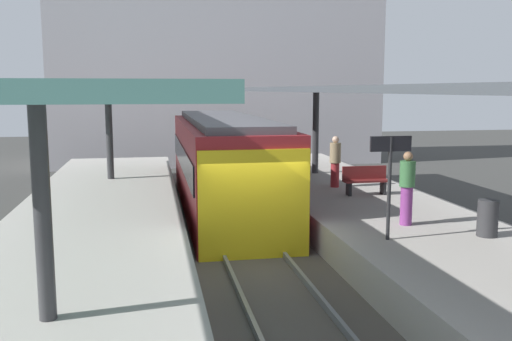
{
  "coord_description": "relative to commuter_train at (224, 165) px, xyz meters",
  "views": [
    {
      "loc": [
        -2.31,
        -12.73,
        4.17
      ],
      "look_at": [
        0.75,
        3.71,
        1.74
      ],
      "focal_mm": 39.27,
      "sensor_mm": 36.0,
      "label": 1
    }
  ],
  "objects": [
    {
      "name": "passenger_mid_platform",
      "position": [
        3.54,
        -6.0,
        0.18
      ],
      "size": [
        0.36,
        0.36,
        1.74
      ],
      "color": "#7A337A",
      "rests_on": "platform_right"
    },
    {
      "name": "ground_plane",
      "position": [
        0.0,
        -5.31,
        -1.73
      ],
      "size": [
        80.0,
        80.0,
        0.0
      ],
      "primitive_type": "plane",
      "color": "#383835"
    },
    {
      "name": "platform_right",
      "position": [
        3.8,
        -5.31,
        -1.23
      ],
      "size": [
        4.4,
        28.0,
        1.0
      ],
      "primitive_type": "cube",
      "color": "#ADA8A0",
      "rests_on": "ground_plane"
    },
    {
      "name": "platform_sign",
      "position": [
        2.57,
        -7.15,
        0.9
      ],
      "size": [
        0.9,
        0.08,
        2.21
      ],
      "color": "#262628",
      "rests_on": "platform_right"
    },
    {
      "name": "canopy_left",
      "position": [
        -3.8,
        -3.91,
        2.39
      ],
      "size": [
        4.18,
        21.0,
        3.24
      ],
      "color": "#333335",
      "rests_on": "platform_left"
    },
    {
      "name": "platform_left",
      "position": [
        -3.8,
        -5.31,
        -1.23
      ],
      "size": [
        4.4,
        28.0,
        1.0
      ],
      "primitive_type": "cube",
      "color": "#ADA8A0",
      "rests_on": "ground_plane"
    },
    {
      "name": "litter_bin",
      "position": [
        4.82,
        -7.29,
        -0.33
      ],
      "size": [
        0.44,
        0.44,
        0.8
      ],
      "primitive_type": "cylinder",
      "color": "#2D2D30",
      "rests_on": "platform_right"
    },
    {
      "name": "platform_bench",
      "position": [
        4.03,
        -2.17,
        -0.26
      ],
      "size": [
        1.4,
        0.41,
        0.86
      ],
      "color": "black",
      "rests_on": "platform_right"
    },
    {
      "name": "canopy_right",
      "position": [
        3.8,
        -3.91,
        2.41
      ],
      "size": [
        4.18,
        21.0,
        3.26
      ],
      "color": "#333335",
      "rests_on": "platform_right"
    },
    {
      "name": "passenger_near_bench",
      "position": [
        3.54,
        -0.74,
        0.14
      ],
      "size": [
        0.36,
        0.36,
        1.67
      ],
      "color": "maroon",
      "rests_on": "platform_right"
    },
    {
      "name": "track_ballast",
      "position": [
        0.0,
        -5.31,
        -1.63
      ],
      "size": [
        3.2,
        28.0,
        0.2
      ],
      "primitive_type": "cube",
      "color": "#4C4742",
      "rests_on": "ground_plane"
    },
    {
      "name": "station_building_backdrop",
      "position": [
        1.48,
        14.69,
        3.77
      ],
      "size": [
        18.0,
        6.0,
        11.0
      ],
      "primitive_type": "cube",
      "color": "#B7B2B7",
      "rests_on": "ground_plane"
    },
    {
      "name": "commuter_train",
      "position": [
        0.0,
        0.0,
        0.0
      ],
      "size": [
        2.78,
        10.99,
        3.1
      ],
      "color": "maroon",
      "rests_on": "track_ballast"
    },
    {
      "name": "rail_far_side",
      "position": [
        0.72,
        -5.31,
        -1.46
      ],
      "size": [
        0.08,
        28.0,
        0.14
      ],
      "primitive_type": "cube",
      "color": "slate",
      "rests_on": "track_ballast"
    },
    {
      "name": "rail_near_side",
      "position": [
        -0.72,
        -5.31,
        -1.46
      ],
      "size": [
        0.08,
        28.0,
        0.14
      ],
      "primitive_type": "cube",
      "color": "slate",
      "rests_on": "track_ballast"
    }
  ]
}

